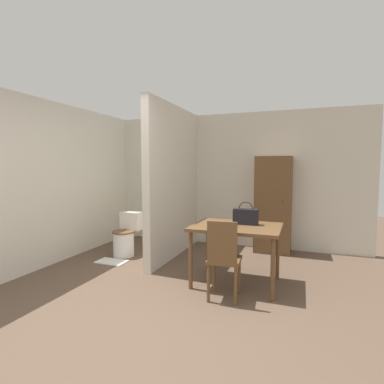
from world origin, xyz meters
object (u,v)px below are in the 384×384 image
at_px(toilet, 126,237).
at_px(wooden_cabinet, 273,205).
at_px(wooden_chair, 223,257).
at_px(handbag, 246,216).
at_px(dining_table, 236,232).

relative_size(toilet, wooden_cabinet, 0.42).
bearing_deg(wooden_chair, handbag, 74.90).
height_order(toilet, wooden_cabinet, wooden_cabinet).
xyz_separation_m(dining_table, wooden_chair, (-0.03, -0.53, -0.18)).
relative_size(toilet, handbag, 2.26).
bearing_deg(handbag, wooden_chair, -100.93).
bearing_deg(handbag, wooden_cabinet, 82.38).
xyz_separation_m(toilet, handbag, (2.13, -0.48, 0.56)).
relative_size(dining_table, wooden_cabinet, 0.65).
relative_size(handbag, wooden_cabinet, 0.19).
bearing_deg(dining_table, wooden_chair, -93.36).
distance_m(wooden_chair, toilet, 2.31).
bearing_deg(dining_table, handbag, 52.11).
xyz_separation_m(wooden_chair, handbag, (0.13, 0.65, 0.37)).
bearing_deg(toilet, wooden_cabinet, 24.40).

